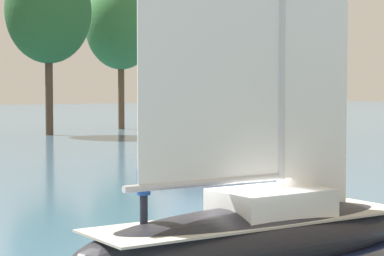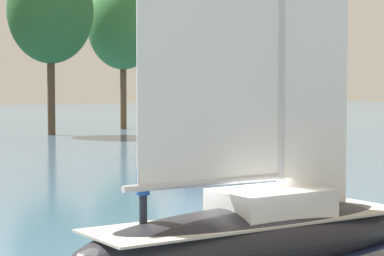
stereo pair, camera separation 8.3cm
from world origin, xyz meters
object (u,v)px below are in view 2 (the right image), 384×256
object	(u,v)px
tree_shore_left	(50,11)
tree_shore_center	(123,26)
sailboat_moored_outer_mooring	(204,161)
sailboat_main	(256,230)
sailboat_moored_near_marina	(294,131)

from	to	relation	value
tree_shore_left	tree_shore_center	world-z (taller)	tree_shore_left
tree_shore_center	sailboat_moored_outer_mooring	size ratio (longest dim) A/B	2.14
tree_shore_left	sailboat_main	world-z (taller)	tree_shore_left
sailboat_main	sailboat_moored_near_marina	xyz separation A→B (m)	(38.24, 40.60, -0.47)
tree_shore_center	sailboat_moored_near_marina	world-z (taller)	tree_shore_center
tree_shore_center	sailboat_main	size ratio (longest dim) A/B	1.19
tree_shore_left	sailboat_moored_outer_mooring	world-z (taller)	tree_shore_left
sailboat_main	sailboat_moored_outer_mooring	bearing A→B (deg)	57.98
tree_shore_center	sailboat_moored_outer_mooring	xyz separation A→B (m)	(-19.41, -44.34, -11.73)
tree_shore_left	sailboat_moored_near_marina	distance (m)	28.31
sailboat_main	sailboat_moored_near_marina	bearing A→B (deg)	46.72
tree_shore_left	sailboat_moored_near_marina	world-z (taller)	tree_shore_left
sailboat_moored_outer_mooring	tree_shore_center	bearing A→B (deg)	66.36
tree_shore_left	sailboat_moored_outer_mooring	size ratio (longest dim) A/B	2.24
sailboat_moored_near_marina	sailboat_moored_outer_mooring	size ratio (longest dim) A/B	1.24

